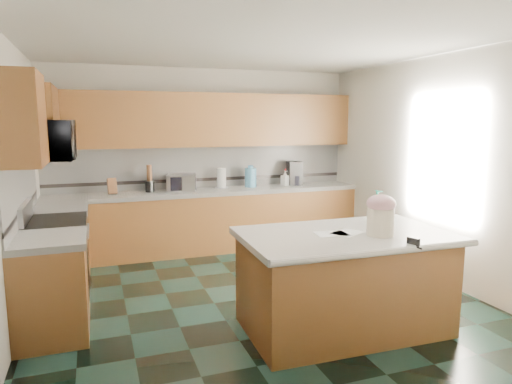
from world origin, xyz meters
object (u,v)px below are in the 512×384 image
toaster_oven (182,183)px  knife_block (112,186)px  island_top (345,236)px  island_base (343,284)px  soap_bottle_island (377,206)px  treat_jar (380,222)px  coffee_maker (294,173)px

toaster_oven → knife_block: bearing=-164.6°
island_top → island_base: bearing=0.0°
soap_bottle_island → island_base: bearing=-168.4°
island_top → treat_jar: size_ratio=7.62×
island_top → soap_bottle_island: 0.64m
island_base → soap_bottle_island: size_ratio=5.61×
island_top → coffee_maker: bearing=75.4°
treat_jar → soap_bottle_island: size_ratio=0.78×
knife_block → coffee_maker: 2.78m
island_base → knife_block: bearing=123.6°
island_top → treat_jar: bearing=-36.1°
toaster_oven → treat_jar: bearing=-54.5°
soap_bottle_island → coffee_maker: coffee_maker is taller
island_base → coffee_maker: (0.88, 3.06, 0.67)m
knife_block → coffee_maker: size_ratio=0.59×
treat_jar → knife_block: treat_jar is taller
knife_block → island_top: bearing=-63.5°
soap_bottle_island → island_top: bearing=-168.4°
soap_bottle_island → coffee_maker: (0.34, 2.76, 0.03)m
soap_bottle_island → treat_jar: bearing=-138.6°
treat_jar → knife_block: (-2.14, 3.21, -0.01)m
island_top → knife_block: knife_block is taller
island_base → toaster_oven: 3.23m
soap_bottle_island → coffee_maker: size_ratio=0.86×
knife_block → coffee_maker: (2.78, 0.03, 0.08)m
soap_bottle_island → toaster_oven: 3.10m
treat_jar → island_base: bearing=147.3°
island_base → toaster_oven: bearing=108.6°
island_base → soap_bottle_island: soap_bottle_island is taller
knife_block → treat_jar: bearing=-61.9°
island_base → treat_jar: size_ratio=7.22×
knife_block → toaster_oven: (0.97, 0.00, 0.01)m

